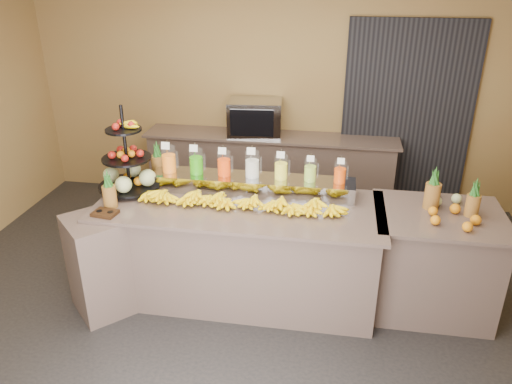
% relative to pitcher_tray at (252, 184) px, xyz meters
% --- Properties ---
extents(ground, '(6.00, 6.00, 0.00)m').
position_rel_pitcher_tray_xyz_m(ground, '(-0.07, -0.58, -1.01)').
color(ground, black).
rests_on(ground, ground).
extents(room_envelope, '(6.04, 5.02, 2.82)m').
position_rel_pitcher_tray_xyz_m(room_envelope, '(0.12, 0.21, 0.87)').
color(room_envelope, olive).
rests_on(room_envelope, ground).
extents(buffet_counter, '(2.75, 1.25, 0.93)m').
position_rel_pitcher_tray_xyz_m(buffet_counter, '(-0.18, -0.32, -0.54)').
color(buffet_counter, gray).
rests_on(buffet_counter, ground).
extents(right_counter, '(1.08, 0.88, 0.93)m').
position_rel_pitcher_tray_xyz_m(right_counter, '(1.63, -0.18, -0.54)').
color(right_counter, gray).
rests_on(right_counter, ground).
extents(back_ledge, '(3.10, 0.55, 0.93)m').
position_rel_pitcher_tray_xyz_m(back_ledge, '(-0.07, 1.67, -0.54)').
color(back_ledge, gray).
rests_on(back_ledge, ground).
extents(pitcher_tray, '(1.85, 0.30, 0.15)m').
position_rel_pitcher_tray_xyz_m(pitcher_tray, '(0.00, 0.00, 0.00)').
color(pitcher_tray, gray).
rests_on(pitcher_tray, buffet_counter).
extents(juice_pitcher_orange_a, '(0.13, 0.14, 0.32)m').
position_rel_pitcher_tray_xyz_m(juice_pitcher_orange_a, '(-0.78, -0.00, 0.18)').
color(juice_pitcher_orange_a, silver).
rests_on(juice_pitcher_orange_a, pitcher_tray).
extents(juice_pitcher_green, '(0.13, 0.13, 0.31)m').
position_rel_pitcher_tray_xyz_m(juice_pitcher_green, '(-0.52, -0.00, 0.18)').
color(juice_pitcher_green, silver).
rests_on(juice_pitcher_green, pitcher_tray).
extents(juice_pitcher_orange_b, '(0.12, 0.13, 0.30)m').
position_rel_pitcher_tray_xyz_m(juice_pitcher_orange_b, '(-0.26, -0.00, 0.18)').
color(juice_pitcher_orange_b, silver).
rests_on(juice_pitcher_orange_b, pitcher_tray).
extents(juice_pitcher_milk, '(0.13, 0.13, 0.31)m').
position_rel_pitcher_tray_xyz_m(juice_pitcher_milk, '(-0.00, -0.00, 0.18)').
color(juice_pitcher_milk, silver).
rests_on(juice_pitcher_milk, pitcher_tray).
extents(juice_pitcher_lemon, '(0.12, 0.12, 0.29)m').
position_rel_pitcher_tray_xyz_m(juice_pitcher_lemon, '(0.26, -0.00, 0.17)').
color(juice_pitcher_lemon, silver).
rests_on(juice_pitcher_lemon, pitcher_tray).
extents(juice_pitcher_lime, '(0.11, 0.11, 0.27)m').
position_rel_pitcher_tray_xyz_m(juice_pitcher_lime, '(0.52, -0.00, 0.16)').
color(juice_pitcher_lime, silver).
rests_on(juice_pitcher_lime, pitcher_tray).
extents(juice_pitcher_orange_c, '(0.11, 0.11, 0.26)m').
position_rel_pitcher_tray_xyz_m(juice_pitcher_orange_c, '(0.78, -0.00, 0.16)').
color(juice_pitcher_orange_c, silver).
rests_on(juice_pitcher_orange_c, pitcher_tray).
extents(banana_heap, '(1.89, 0.17, 0.16)m').
position_rel_pitcher_tray_xyz_m(banana_heap, '(-0.07, -0.30, -0.01)').
color(banana_heap, yellow).
rests_on(banana_heap, buffet_counter).
extents(fruit_stand, '(0.72, 0.72, 0.80)m').
position_rel_pitcher_tray_xyz_m(fruit_stand, '(-1.09, -0.13, 0.13)').
color(fruit_stand, black).
rests_on(fruit_stand, buffet_counter).
extents(condiment_caddy, '(0.22, 0.17, 0.03)m').
position_rel_pitcher_tray_xyz_m(condiment_caddy, '(-1.14, -0.65, -0.06)').
color(condiment_caddy, black).
rests_on(condiment_caddy, buffet_counter).
extents(pineapple_left_a, '(0.12, 0.12, 0.36)m').
position_rel_pitcher_tray_xyz_m(pineapple_left_a, '(-1.15, -0.51, 0.05)').
color(pineapple_left_a, brown).
rests_on(pineapple_left_a, buffet_counter).
extents(pineapple_left_b, '(0.13, 0.13, 0.40)m').
position_rel_pitcher_tray_xyz_m(pineapple_left_b, '(-0.95, 0.15, 0.07)').
color(pineapple_left_b, brown).
rests_on(pineapple_left_b, buffet_counter).
extents(right_fruit_pile, '(0.43, 0.41, 0.23)m').
position_rel_pitcher_tray_xyz_m(right_fruit_pile, '(1.70, -0.21, -0.00)').
color(right_fruit_pile, brown).
rests_on(right_fruit_pile, right_counter).
extents(oven_warmer, '(0.67, 0.50, 0.43)m').
position_rel_pitcher_tray_xyz_m(oven_warmer, '(-0.26, 1.67, 0.14)').
color(oven_warmer, gray).
rests_on(oven_warmer, back_ledge).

